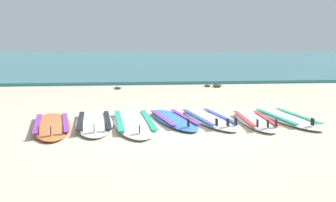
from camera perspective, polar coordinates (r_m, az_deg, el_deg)
name	(u,v)px	position (r m, az deg, el deg)	size (l,w,h in m)	color
ground_plane	(162,129)	(6.32, -0.84, -3.80)	(80.00, 80.00, 0.00)	#C1B599
sea	(125,57)	(43.11, -5.92, 6.04)	(80.00, 60.00, 0.10)	teal
surfboard_0	(52,125)	(6.67, -15.58, -3.16)	(0.90, 2.37, 0.18)	orange
surfboard_1	(94,122)	(6.75, -10.04, -2.86)	(0.72, 2.36, 0.18)	silver
surfboard_2	(134,122)	(6.69, -4.69, -2.86)	(0.76, 2.62, 0.18)	silver
surfboard_3	(173,119)	(6.91, 0.71, -2.49)	(0.82, 2.15, 0.18)	#3875CC
surfboard_4	(208,118)	(7.01, 5.54, -2.38)	(0.81, 2.26, 0.18)	white
surfboard_5	(255,120)	(6.95, 11.74, -2.59)	(0.65, 2.02, 0.18)	white
surfboard_6	(286,118)	(7.31, 15.80, -2.23)	(0.68, 2.23, 0.18)	white
seaweed_clump_near_shoreline	(207,86)	(12.60, 5.40, 2.08)	(0.20, 0.16, 0.07)	#384723
seaweed_clump_mid_sand	(118,88)	(11.98, -6.87, 1.78)	(0.21, 0.16, 0.07)	#4C4228
seaweed_clump_by_the_boards	(217,86)	(12.52, 6.71, 2.09)	(0.28, 0.22, 0.10)	#4C4228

